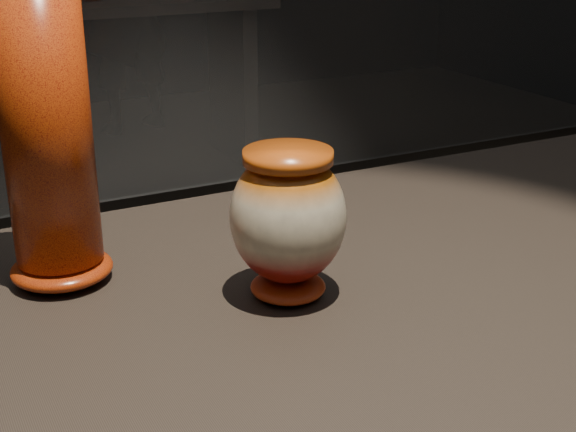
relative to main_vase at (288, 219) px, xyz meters
name	(u,v)px	position (x,y,z in m)	size (l,w,h in m)	color
main_vase	(288,219)	(0.00, 0.00, 0.00)	(0.17, 0.17, 0.18)	maroon
tall_vase	(47,131)	(-0.23, 0.17, 0.09)	(0.17, 0.17, 0.40)	#BB3F0C
back_shelf	(76,57)	(0.49, 3.30, -0.36)	(2.00, 0.60, 0.90)	black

